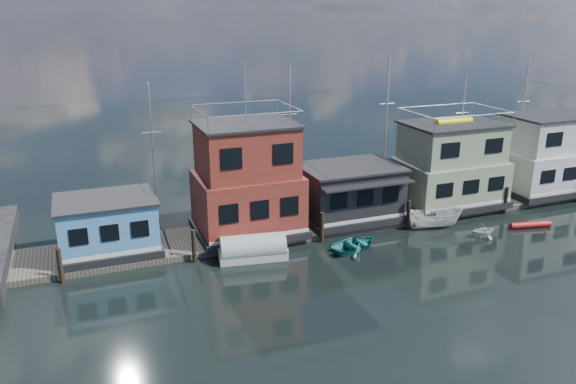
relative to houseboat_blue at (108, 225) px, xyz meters
name	(u,v)px	position (x,y,z in m)	size (l,w,h in m)	color
ground	(450,291)	(18.00, -12.00, -2.21)	(160.00, 160.00, 0.00)	black
dock	(354,219)	(18.00, 0.00, -2.01)	(48.00, 5.00, 0.40)	#595147
houseboat_blue	(108,225)	(0.00, 0.00, 0.00)	(6.40, 4.90, 3.66)	black
houseboat_red	(247,182)	(9.50, 0.00, 1.90)	(7.40, 5.90, 11.86)	black
houseboat_dark	(349,192)	(17.50, -0.02, 0.21)	(7.40, 6.10, 4.06)	black
houseboat_green	(450,166)	(26.50, 0.00, 1.34)	(8.40, 5.90, 7.03)	black
houseboat_white	(546,155)	(36.50, 0.00, 1.33)	(8.40, 5.90, 6.66)	black
pilings	(368,220)	(17.67, -2.80, -1.11)	(42.28, 0.28, 2.20)	#2D2116
background_masts	(373,131)	(22.76, 6.00, 3.35)	(36.40, 0.16, 12.00)	silver
dinghy_white	(483,230)	(25.15, -6.10, -1.69)	(1.68, 1.95, 1.03)	silver
motorboat	(435,218)	(22.89, -3.47, -1.43)	(1.51, 4.01, 1.55)	white
tarp_runabout	(253,249)	(8.65, -3.72, -1.54)	(4.62, 2.39, 1.79)	silver
red_kayak	(530,225)	(29.63, -5.99, -1.97)	(0.46, 0.46, 3.17)	red
dinghy_teal	(355,244)	(15.55, -4.81, -1.83)	(2.61, 3.66, 0.76)	teal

